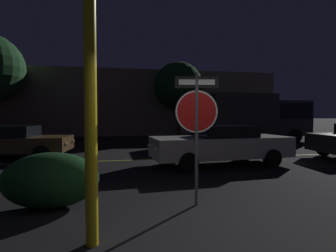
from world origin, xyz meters
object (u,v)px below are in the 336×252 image
hedge_bush_1 (51,180)px  yellow_pole_left (91,119)px  passing_car_1 (16,142)px  passing_car_2 (221,144)px  delivery_truck (259,116)px  tree_0 (178,86)px  stop_sign (197,114)px

hedge_bush_1 → yellow_pole_left: bearing=-60.5°
passing_car_1 → passing_car_2: passing_car_2 is taller
delivery_truck → tree_0: bearing=-141.6°
passing_car_1 → delivery_truck: bearing=113.5°
delivery_truck → passing_car_2: bearing=-39.0°
hedge_bush_1 → delivery_truck: size_ratio=0.26×
yellow_pole_left → tree_0: bearing=73.7°
yellow_pole_left → passing_car_2: (3.77, 4.97, -0.94)m
passing_car_2 → delivery_truck: (5.48, 7.23, 0.97)m
hedge_bush_1 → stop_sign: bearing=-7.1°
yellow_pole_left → passing_car_2: yellow_pole_left is taller
hedge_bush_1 → delivery_truck: (10.13, 10.64, 1.16)m
stop_sign → tree_0: tree_0 is taller
passing_car_2 → delivery_truck: delivery_truck is taller
hedge_bush_1 → passing_car_1: bearing=114.3°
passing_car_2 → tree_0: tree_0 is taller
stop_sign → passing_car_2: 4.36m
stop_sign → tree_0: 16.44m
stop_sign → yellow_pole_left: size_ratio=0.75×
stop_sign → hedge_bush_1: stop_sign is taller
passing_car_1 → passing_car_2: 7.92m
passing_car_1 → yellow_pole_left: bearing=29.7°
delivery_truck → hedge_bush_1: bearing=-45.5°
stop_sign → delivery_truck: size_ratio=0.37×
passing_car_1 → stop_sign: bearing=44.3°
passing_car_2 → tree_0: 12.72m
stop_sign → tree_0: (3.24, 15.96, 2.31)m
passing_car_1 → passing_car_2: size_ratio=0.85×
yellow_pole_left → passing_car_2: bearing=52.8°
yellow_pole_left → delivery_truck: (9.25, 12.20, 0.03)m
stop_sign → passing_car_1: (-5.44, 6.48, -1.07)m
passing_car_2 → yellow_pole_left: bearing=138.2°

